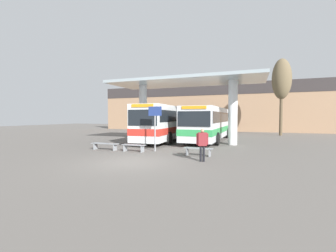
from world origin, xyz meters
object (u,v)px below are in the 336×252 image
at_px(pedestrian_waiting, 202,142).
at_px(poplar_tree_behind_left, 282,80).
at_px(waiting_bench_far_platform, 134,147).
at_px(info_sign_platform, 155,119).
at_px(transit_bus_left_bay, 169,122).
at_px(waiting_bench_near_pillar, 198,150).
at_px(transit_bus_center_bay, 210,122).
at_px(waiting_bench_mid_platform, 105,145).
at_px(parked_car_street, 189,125).

bearing_deg(pedestrian_waiting, poplar_tree_behind_left, 50.99).
xyz_separation_m(waiting_bench_far_platform, info_sign_platform, (1.22, 0.63, 1.74)).
xyz_separation_m(transit_bus_left_bay, waiting_bench_near_pillar, (4.66, -7.74, -1.44)).
bearing_deg(transit_bus_center_bay, waiting_bench_far_platform, 70.01).
height_order(transit_bus_center_bay, waiting_bench_mid_platform, transit_bus_center_bay).
height_order(transit_bus_left_bay, parked_car_street, transit_bus_left_bay).
xyz_separation_m(transit_bus_center_bay, pedestrian_waiting, (1.50, -10.25, -0.71)).
distance_m(transit_bus_center_bay, info_sign_platform, 8.34).
bearing_deg(info_sign_platform, poplar_tree_behind_left, 61.70).
height_order(waiting_bench_far_platform, poplar_tree_behind_left, poplar_tree_behind_left).
relative_size(pedestrian_waiting, parked_car_street, 0.35).
distance_m(waiting_bench_mid_platform, waiting_bench_far_platform, 2.21).
distance_m(waiting_bench_mid_platform, poplar_tree_behind_left, 22.28).
bearing_deg(transit_bus_left_bay, pedestrian_waiting, 116.98).
distance_m(transit_bus_center_bay, waiting_bench_near_pillar, 8.86).
distance_m(info_sign_platform, parked_car_street, 18.86).
bearing_deg(transit_bus_left_bay, waiting_bench_mid_platform, 74.80).
bearing_deg(parked_car_street, transit_bus_center_bay, -64.30).
height_order(waiting_bench_near_pillar, pedestrian_waiting, pedestrian_waiting).
bearing_deg(waiting_bench_mid_platform, waiting_bench_near_pillar, 0.00).
distance_m(waiting_bench_mid_platform, parked_car_street, 19.26).
bearing_deg(waiting_bench_mid_platform, pedestrian_waiting, -12.54).
bearing_deg(parked_car_street, pedestrian_waiting, -72.22).
distance_m(waiting_bench_near_pillar, waiting_bench_far_platform, 4.22).
bearing_deg(transit_bus_center_bay, waiting_bench_mid_platform, 58.43).
bearing_deg(pedestrian_waiting, transit_bus_center_bay, 75.40).
relative_size(transit_bus_center_bay, parked_car_street, 2.49).
distance_m(waiting_bench_near_pillar, poplar_tree_behind_left, 19.44).
height_order(pedestrian_waiting, parked_car_street, parked_car_street).
distance_m(transit_bus_center_bay, parked_car_street, 11.66).
bearing_deg(parked_car_street, transit_bus_left_bay, -83.38).
distance_m(pedestrian_waiting, poplar_tree_behind_left, 20.50).
xyz_separation_m(transit_bus_left_bay, waiting_bench_far_platform, (0.45, -7.74, -1.44)).
xyz_separation_m(waiting_bench_mid_platform, parked_car_street, (0.54, 19.24, 0.71)).
distance_m(waiting_bench_mid_platform, pedestrian_waiting, 7.19).
xyz_separation_m(transit_bus_left_bay, poplar_tree_behind_left, (10.68, 9.65, 4.86)).
relative_size(transit_bus_left_bay, parked_car_street, 2.64).
relative_size(waiting_bench_far_platform, pedestrian_waiting, 0.96).
bearing_deg(transit_bus_center_bay, parked_car_street, -64.20).
relative_size(info_sign_platform, parked_car_street, 0.62).
xyz_separation_m(transit_bus_left_bay, pedestrian_waiting, (5.23, -9.29, -0.78)).
xyz_separation_m(info_sign_platform, poplar_tree_behind_left, (9.02, 16.75, 4.56)).
relative_size(transit_bus_left_bay, pedestrian_waiting, 7.59).
bearing_deg(info_sign_platform, pedestrian_waiting, -31.51).
bearing_deg(transit_bus_center_bay, pedestrian_waiting, 99.00).
relative_size(info_sign_platform, pedestrian_waiting, 1.77).
height_order(transit_bus_center_bay, pedestrian_waiting, transit_bus_center_bay).
height_order(waiting_bench_far_platform, parked_car_street, parked_car_street).
bearing_deg(waiting_bench_near_pillar, info_sign_platform, 168.13).
relative_size(waiting_bench_near_pillar, poplar_tree_behind_left, 0.18).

